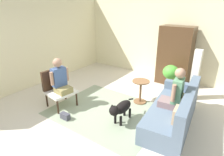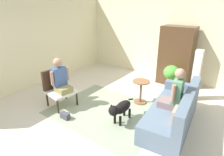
# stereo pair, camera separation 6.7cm
# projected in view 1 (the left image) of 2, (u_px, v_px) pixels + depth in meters

# --- Properties ---
(ground_plane) EXTENTS (7.42, 7.42, 0.00)m
(ground_plane) POSITION_uv_depth(u_px,v_px,m) (110.00, 114.00, 4.52)
(ground_plane) COLOR beige
(back_wall) EXTENTS (6.53, 0.12, 2.71)m
(back_wall) POSITION_uv_depth(u_px,v_px,m) (164.00, 39.00, 6.41)
(back_wall) COLOR beige
(back_wall) RESTS_ON ground
(left_wall) EXTENTS (0.12, 6.78, 2.71)m
(left_wall) POSITION_uv_depth(u_px,v_px,m) (36.00, 42.00, 5.87)
(left_wall) COLOR beige
(left_wall) RESTS_ON ground
(area_rug) EXTENTS (2.58, 2.10, 0.01)m
(area_rug) POSITION_uv_depth(u_px,v_px,m) (107.00, 111.00, 4.65)
(area_rug) COLOR gray
(area_rug) RESTS_ON ground
(couch) EXTENTS (1.01, 2.12, 0.85)m
(couch) POSITION_uv_depth(u_px,v_px,m) (174.00, 111.00, 4.07)
(couch) COLOR slate
(couch) RESTS_ON ground
(armchair) EXTENTS (0.70, 0.73, 0.94)m
(armchair) POSITION_uv_depth(u_px,v_px,m) (58.00, 86.00, 4.78)
(armchair) COLOR #382316
(armchair) RESTS_ON ground
(person_on_couch) EXTENTS (0.48, 0.51, 0.88)m
(person_on_couch) POSITION_uv_depth(u_px,v_px,m) (175.00, 92.00, 3.89)
(person_on_couch) COLOR slate
(person_on_armchair) EXTENTS (0.46, 0.50, 0.84)m
(person_on_armchair) POSITION_uv_depth(u_px,v_px,m) (60.00, 78.00, 4.58)
(person_on_armchair) COLOR olive
(round_end_table) EXTENTS (0.45, 0.45, 0.62)m
(round_end_table) POSITION_uv_depth(u_px,v_px,m) (140.00, 90.00, 4.94)
(round_end_table) COLOR brown
(round_end_table) RESTS_ON ground
(dog) EXTENTS (0.24, 0.89, 0.56)m
(dog) POSITION_uv_depth(u_px,v_px,m) (121.00, 108.00, 4.10)
(dog) COLOR black
(dog) RESTS_ON ground
(potted_plant) EXTENTS (0.45, 0.45, 0.86)m
(potted_plant) POSITION_uv_depth(u_px,v_px,m) (170.00, 76.00, 5.38)
(potted_plant) COLOR #996047
(potted_plant) RESTS_ON ground
(column_lamp) EXTENTS (0.20, 0.20, 1.38)m
(column_lamp) POSITION_uv_depth(u_px,v_px,m) (195.00, 75.00, 5.02)
(column_lamp) COLOR #4C4742
(column_lamp) RESTS_ON ground
(armoire_cabinet) EXTENTS (1.00, 0.56, 1.84)m
(armoire_cabinet) POSITION_uv_depth(u_px,v_px,m) (175.00, 56.00, 5.96)
(armoire_cabinet) COLOR #4C331E
(armoire_cabinet) RESTS_ON ground
(handbag) EXTENTS (0.24, 0.11, 0.15)m
(handbag) POSITION_uv_depth(u_px,v_px,m) (65.00, 116.00, 4.30)
(handbag) COLOR #3F3F4C
(handbag) RESTS_ON ground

